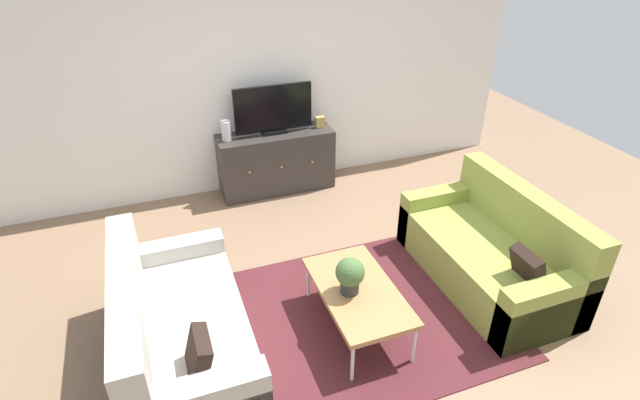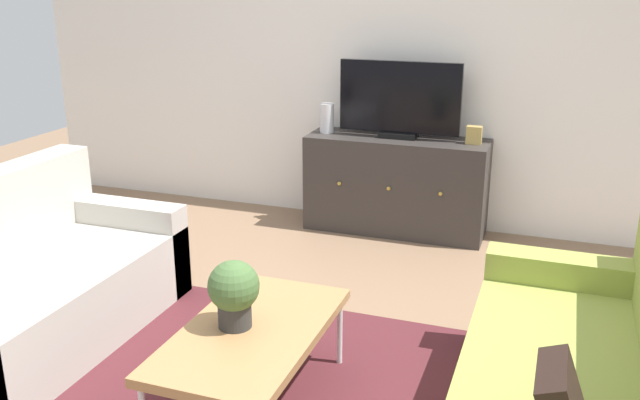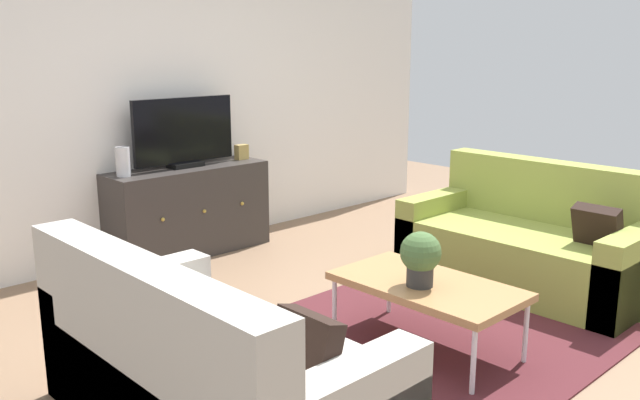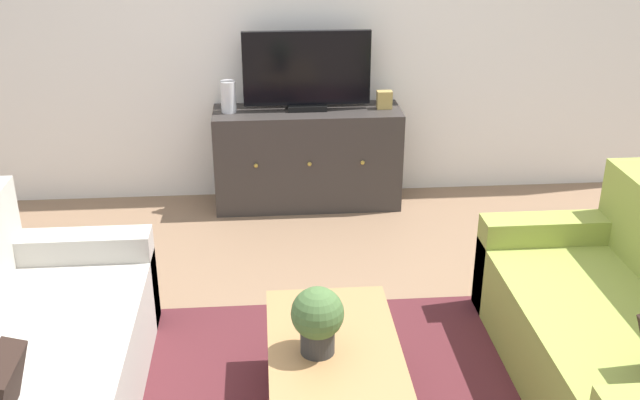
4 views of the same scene
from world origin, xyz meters
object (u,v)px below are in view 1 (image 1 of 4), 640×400
couch_left_side (173,334)px  coffee_table (358,292)px  potted_plant (350,274)px  glass_vase (226,131)px  couch_right_side (495,253)px  mantel_clock (320,122)px  tv_console (276,162)px  flat_screen_tv (273,110)px

couch_left_side → coffee_table: bearing=-5.6°
potted_plant → glass_vase: 2.57m
couch_right_side → potted_plant: (-1.52, -0.15, 0.29)m
couch_left_side → mantel_clock: couch_left_side is taller
couch_left_side → tv_console: bearing=58.1°
couch_left_side → potted_plant: 1.40m
flat_screen_tv → couch_right_side: bearing=-59.6°
couch_right_side → coffee_table: (-1.44, -0.14, 0.09)m
couch_right_side → tv_console: size_ratio=1.25×
potted_plant → couch_right_side: bearing=5.5°
couch_left_side → tv_console: couch_left_side is taller
couch_right_side → coffee_table: size_ratio=1.62×
couch_left_side → potted_plant: size_ratio=5.52×
glass_vase → couch_left_side: bearing=-111.0°
mantel_clock → glass_vase: bearing=180.0°
tv_console → flat_screen_tv: bearing=90.0°
couch_left_side → coffee_table: 1.44m
couch_left_side → flat_screen_tv: (1.48, 2.39, 0.73)m
couch_left_side → glass_vase: glass_vase is taller
potted_plant → glass_vase: size_ratio=1.37×
potted_plant → tv_console: 2.53m
tv_console → glass_vase: size_ratio=6.04×
mantel_clock → couch_right_side: bearing=-70.6°
glass_vase → mantel_clock: (1.13, 0.00, -0.05)m
tv_console → glass_vase: glass_vase is taller
coffee_table → tv_console: bearing=89.1°
couch_left_side → coffee_table: (1.43, -0.14, 0.09)m
glass_vase → coffee_table: bearing=-78.2°
tv_console → glass_vase: (-0.57, 0.00, 0.48)m
coffee_table → mantel_clock: 2.62m
couch_left_side → couch_right_side: bearing=0.0°
flat_screen_tv → mantel_clock: size_ratio=7.04×
flat_screen_tv → glass_vase: bearing=-178.0°
tv_console → mantel_clock: 0.71m
couch_right_side → tv_console: (-1.40, 2.37, 0.08)m
couch_right_side → tv_console: couch_right_side is taller
potted_plant → mantel_clock: (0.68, 2.52, 0.22)m
couch_left_side → mantel_clock: bearing=49.3°
tv_console → flat_screen_tv: 0.65m
mantel_clock → potted_plant: bearing=-105.2°
potted_plant → glass_vase: bearing=100.1°
coffee_table → potted_plant: bearing=-176.2°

